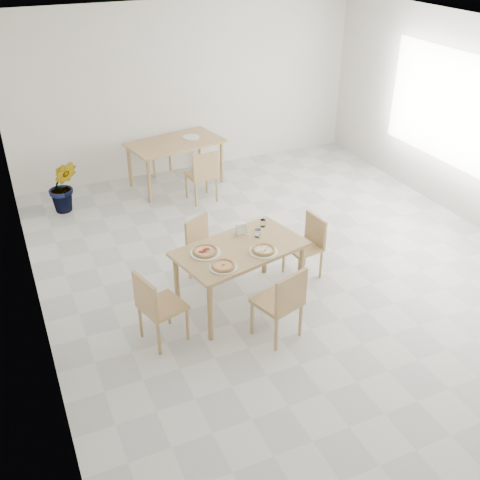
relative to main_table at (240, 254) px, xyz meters
name	(u,v)px	position (x,y,z in m)	size (l,w,h in m)	color
room	(467,114)	(3.86, 0.85, 0.84)	(7.28, 7.00, 7.00)	silver
main_table	(240,254)	(0.00, 0.00, 0.00)	(1.55, 1.09, 0.75)	tan
chair_south	(283,300)	(0.14, -0.75, -0.16)	(0.53, 0.53, 0.85)	tan
chair_north	(204,244)	(-0.17, 0.70, -0.21)	(0.52, 0.52, 0.78)	tan
chair_west	(156,304)	(-1.06, -0.27, -0.18)	(0.51, 0.51, 0.83)	tan
chair_east	(308,242)	(1.02, 0.23, -0.21)	(0.42, 0.42, 0.78)	tan
plate_margherita	(223,267)	(-0.33, -0.31, 0.10)	(0.29, 0.29, 0.02)	white
plate_mushroom	(264,252)	(0.19, -0.20, 0.10)	(0.31, 0.31, 0.02)	white
plate_pepperoni	(205,253)	(-0.39, 0.03, 0.10)	(0.33, 0.33, 0.02)	white
pizza_margherita	(223,266)	(-0.33, -0.31, 0.12)	(0.32, 0.32, 0.03)	tan
pizza_mushroom	(264,250)	(0.19, -0.20, 0.12)	(0.33, 0.33, 0.03)	tan
pizza_pepperoni	(205,251)	(-0.39, 0.03, 0.12)	(0.29, 0.29, 0.03)	tan
tumbler_a	(258,233)	(0.28, 0.13, 0.13)	(0.07, 0.07, 0.09)	white
tumbler_b	(263,223)	(0.44, 0.33, 0.13)	(0.06, 0.06, 0.08)	white
napkin_holder	(241,229)	(0.13, 0.26, 0.16)	(0.13, 0.07, 0.14)	silver
fork_a	(257,234)	(0.29, 0.19, 0.09)	(0.02, 0.19, 0.01)	silver
fork_b	(242,233)	(0.15, 0.27, 0.09)	(0.02, 0.19, 0.01)	silver
second_table	(175,146)	(0.41, 3.45, 0.01)	(1.60, 1.10, 0.75)	tan
chair_back_s	(203,173)	(0.58, 2.66, -0.17)	(0.45, 0.45, 0.84)	tan
chair_back_n	(149,141)	(0.18, 4.21, -0.13)	(0.62, 0.62, 0.92)	tan
plate_empty	(191,137)	(0.71, 3.52, 0.10)	(0.28, 0.28, 0.02)	white
potted_plant	(63,186)	(-1.44, 3.22, -0.25)	(0.45, 0.36, 0.81)	#1E6526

